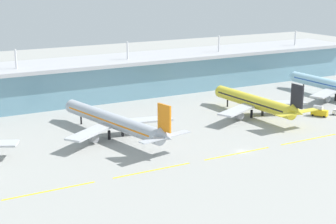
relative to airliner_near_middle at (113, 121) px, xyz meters
name	(u,v)px	position (x,y,z in m)	size (l,w,h in m)	color
ground_plane	(242,151)	(33.77, -38.15, -6.46)	(600.00, 600.00, 0.00)	#9E9E99
terminal_building	(124,76)	(33.77, 65.36, 3.63)	(288.00, 34.00, 28.77)	#6693A8
airliner_near_middle	(113,121)	(0.00, 0.00, 0.00)	(47.75, 69.91, 18.90)	#ADB2BC
airliner_far_middle	(255,102)	(67.75, -1.97, -0.01)	(48.75, 59.54, 18.90)	yellow
taxiway_stripe_west	(50,191)	(-37.23, -39.36, -6.44)	(28.00, 0.70, 0.04)	yellow
taxiway_stripe_mid_west	(153,170)	(-3.23, -39.36, -6.44)	(28.00, 0.70, 0.04)	yellow
taxiway_stripe_centre	(238,154)	(30.77, -39.36, -6.44)	(28.00, 0.70, 0.04)	yellow
taxiway_stripe_mid_east	(309,139)	(64.77, -39.36, -6.44)	(28.00, 0.70, 0.04)	yellow
fuel_truck	(319,111)	(92.87, -16.02, -4.19)	(5.58, 7.60, 4.95)	gold
baggage_cart	(336,112)	(101.74, -17.90, -5.19)	(3.88, 2.58, 2.48)	silver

